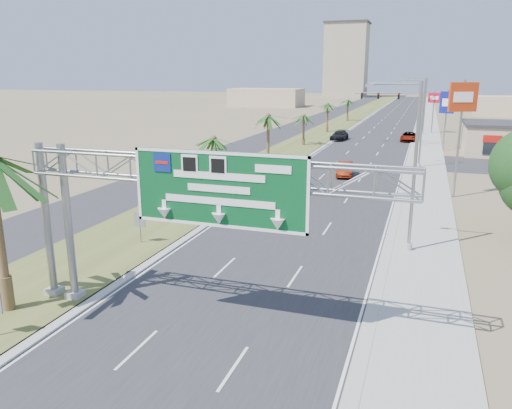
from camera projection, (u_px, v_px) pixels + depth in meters
The scene contains 24 objects.
road at pixel (389, 122), 113.15m from camera, with size 12.00×300.00×0.02m, color #28282B.
sidewalk_right at pixel (429, 123), 110.51m from camera, with size 4.00×300.00×0.10m, color #9E9B93.
median_grass at pixel (345, 121), 116.24m from camera, with size 7.00×300.00×0.12m, color #4E5927.
opposing_road at pixel (316, 120), 118.42m from camera, with size 8.00×300.00×0.02m, color #28282B.
sign_gantry at pixel (187, 183), 20.18m from camera, with size 16.75×1.24×7.50m.
palm_row_b at pixel (213, 140), 43.33m from camera, with size 3.99×3.99×5.95m.
palm_row_c at pixel (268, 117), 57.81m from camera, with size 3.99×3.99×6.75m.
palm_row_d at pixel (304, 116), 74.64m from camera, with size 3.99×3.99×5.45m.
palm_row_e at pixel (328, 105), 91.89m from camera, with size 3.99×3.99×6.15m.
palm_row_f at pixel (348, 101), 114.92m from camera, with size 3.99×3.99×5.75m.
streetlight_near at pixel (411, 175), 29.00m from camera, with size 3.27×0.44×10.00m.
streetlight_mid at pixel (420, 127), 56.52m from camera, with size 3.27×0.44×10.00m.
streetlight_far at pixel (424, 108), 89.54m from camera, with size 3.27×0.44×10.00m.
signal_mast at pixel (408, 113), 75.46m from camera, with size 10.28×0.71×8.00m.
median_signback_b at pixel (140, 222), 31.04m from camera, with size 0.75×0.08×2.08m.
tower_distant at pixel (346, 61), 247.09m from camera, with size 20.00×16.00×35.00m, color tan.
building_distant_left at pixel (267, 97), 172.21m from camera, with size 24.00×14.00×6.00m, color #CCAE89.
car_left_lane at pixel (262, 190), 42.37m from camera, with size 1.97×4.89×1.67m, color black.
car_mid_lane at pixel (345, 169), 52.44m from camera, with size 1.59×4.57×1.50m, color maroon.
car_right_lane at pixel (409, 137), 80.42m from camera, with size 2.43×5.28×1.47m, color gray.
car_far at pixel (339, 136), 81.84m from camera, with size 2.13×5.23×1.52m, color black.
pole_sign_red_near at pixel (462, 105), 41.63m from camera, with size 2.32×1.23×9.97m.
pole_sign_blue at pixel (447, 105), 69.55m from camera, with size 1.97×1.02×8.37m.
pole_sign_red_far at pixel (434, 101), 90.48m from camera, with size 2.14×1.14×7.51m.
Camera 1 is at (7.89, -7.90, 10.28)m, focal length 35.00 mm.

